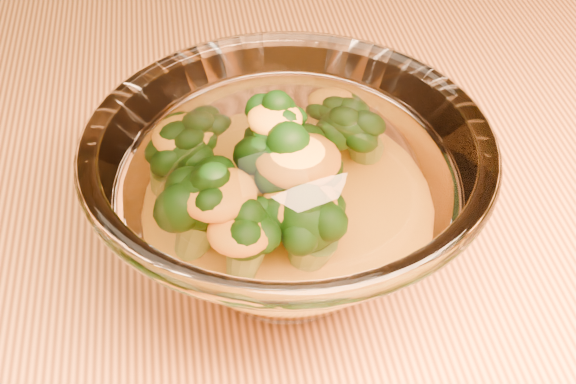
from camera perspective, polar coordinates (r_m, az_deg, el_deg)
The scene contains 4 objects.
table at distance 0.59m, azimuth -3.84°, elevation -11.97°, with size 1.20×0.80×0.75m.
glass_bowl at distance 0.48m, azimuth 0.00°, elevation -0.46°, with size 0.24×0.24×0.10m.
cheese_sauce at distance 0.49m, azimuth 0.00°, elevation -2.38°, with size 0.12×0.12×0.03m, color orange.
broccoli_heap at distance 0.47m, azimuth -1.50°, elevation 1.02°, with size 0.14×0.13×0.08m.
Camera 1 is at (-0.01, -0.35, 1.12)m, focal length 50.00 mm.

